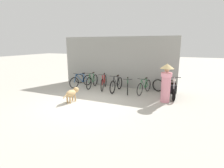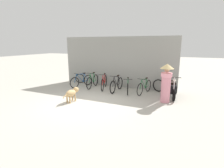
# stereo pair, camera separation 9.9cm
# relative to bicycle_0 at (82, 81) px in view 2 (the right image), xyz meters

# --- Properties ---
(ground_plane) EXTENTS (60.00, 60.00, 0.00)m
(ground_plane) POSITION_rel_bicycle_0_xyz_m (1.91, -2.50, -0.35)
(ground_plane) COLOR #B7B2A5
(shop_wall_back) EXTENTS (7.10, 0.20, 2.98)m
(shop_wall_back) POSITION_rel_bicycle_0_xyz_m (1.91, 1.01, 1.14)
(shop_wall_back) COLOR gray
(shop_wall_back) RESTS_ON ground
(bicycle_0) EXTENTS (0.62, 1.61, 0.86)m
(bicycle_0) POSITION_rel_bicycle_0_xyz_m (0.00, 0.00, 0.00)
(bicycle_0) COLOR black
(bicycle_0) RESTS_ON ground
(bicycle_1) EXTENTS (0.46, 1.67, 0.93)m
(bicycle_1) POSITION_rel_bicycle_0_xyz_m (0.72, 0.08, 0.03)
(bicycle_1) COLOR black
(bicycle_1) RESTS_ON ground
(bicycle_2) EXTENTS (0.61, 1.72, 0.91)m
(bicycle_2) POSITION_rel_bicycle_0_xyz_m (1.51, 0.06, 0.02)
(bicycle_2) COLOR black
(bicycle_2) RESTS_ON ground
(bicycle_3) EXTENTS (0.46, 1.70, 0.91)m
(bicycle_3) POSITION_rel_bicycle_0_xyz_m (2.37, -0.11, 0.02)
(bicycle_3) COLOR black
(bicycle_3) RESTS_ON ground
(bicycle_4) EXTENTS (0.63, 1.63, 0.80)m
(bicycle_4) POSITION_rel_bicycle_0_xyz_m (2.99, -0.04, -0.02)
(bicycle_4) COLOR black
(bicycle_4) RESTS_ON ground
(bicycle_5) EXTENTS (0.48, 1.64, 0.84)m
(bicycle_5) POSITION_rel_bicycle_0_xyz_m (3.87, 0.08, 0.00)
(bicycle_5) COLOR black
(bicycle_5) RESTS_ON ground
(motorcycle) EXTENTS (0.58, 1.95, 1.06)m
(motorcycle) POSITION_rel_bicycle_0_xyz_m (5.29, 0.07, 0.07)
(motorcycle) COLOR black
(motorcycle) RESTS_ON ground
(stray_dog) EXTENTS (0.35, 1.04, 0.62)m
(stray_dog) POSITION_rel_bicycle_0_xyz_m (1.20, -2.54, 0.06)
(stray_dog) COLOR tan
(stray_dog) RESTS_ON ground
(person_in_robes) EXTENTS (0.62, 0.62, 1.73)m
(person_in_robes) POSITION_rel_bicycle_0_xyz_m (5.06, -0.91, 0.61)
(person_in_robes) COLOR pink
(person_in_robes) RESTS_ON ground
(spare_tire_left) EXTENTS (0.62, 0.19, 0.63)m
(spare_tire_left) POSITION_rel_bicycle_0_xyz_m (-0.64, 0.76, -0.04)
(spare_tire_left) COLOR black
(spare_tire_left) RESTS_ON ground
(spare_tire_right) EXTENTS (0.66, 0.27, 0.68)m
(spare_tire_right) POSITION_rel_bicycle_0_xyz_m (4.49, 0.76, -0.01)
(spare_tire_right) COLOR black
(spare_tire_right) RESTS_ON ground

